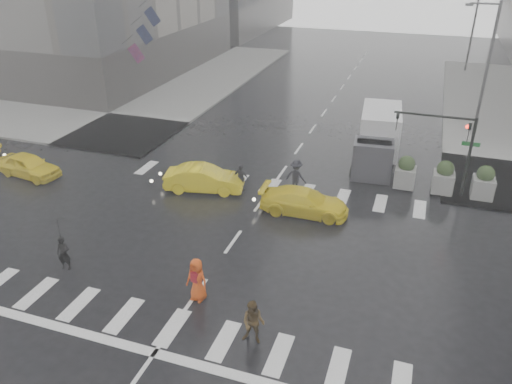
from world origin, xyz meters
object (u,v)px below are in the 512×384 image
at_px(taxi_front, 29,166).
at_px(taxi_mid, 204,179).
at_px(traffic_signal_pole, 451,140).
at_px(pedestrian_orange, 197,280).
at_px(box_truck, 378,138).
at_px(pedestrian_brown, 253,322).

distance_m(taxi_front, taxi_mid, 10.54).
xyz_separation_m(traffic_signal_pole, pedestrian_orange, (-8.81, -12.23, -2.31)).
relative_size(taxi_mid, box_truck, 0.70).
bearing_deg(box_truck, pedestrian_brown, -102.37).
distance_m(taxi_mid, box_truck, 10.87).
relative_size(traffic_signal_pole, taxi_mid, 1.05).
xyz_separation_m(pedestrian_brown, taxi_front, (-16.80, 8.43, -0.17)).
height_order(traffic_signal_pole, taxi_front, traffic_signal_pole).
bearing_deg(traffic_signal_pole, pedestrian_orange, -125.77).
distance_m(pedestrian_orange, taxi_mid, 9.32).
bearing_deg(traffic_signal_pole, pedestrian_brown, -113.75).
height_order(pedestrian_brown, taxi_mid, pedestrian_brown).
xyz_separation_m(pedestrian_orange, taxi_mid, (-3.59, 8.60, -0.20)).
relative_size(pedestrian_brown, pedestrian_orange, 0.93).
bearing_deg(pedestrian_orange, box_truck, 80.40).
xyz_separation_m(traffic_signal_pole, pedestrian_brown, (-6.03, -13.69, -2.37)).
bearing_deg(taxi_mid, pedestrian_orange, -169.97).
bearing_deg(taxi_front, pedestrian_brown, -109.21).
bearing_deg(box_truck, taxi_mid, -146.95).
bearing_deg(box_truck, traffic_signal_pole, -43.19).
height_order(traffic_signal_pole, taxi_mid, traffic_signal_pole).
xyz_separation_m(pedestrian_brown, box_truck, (2.12, 16.75, 0.89)).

